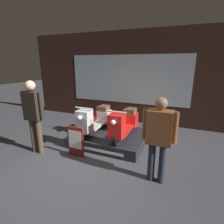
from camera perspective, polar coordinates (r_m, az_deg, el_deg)
ground_plane at (r=4.03m, az=-10.60°, el=-16.46°), size 30.00×30.00×0.00m
shop_wall_back at (r=6.40m, az=4.96°, el=11.02°), size 7.90×0.09×3.20m
display_platform at (r=4.87m, az=-0.77°, el=-8.38°), size 1.89×1.52×0.27m
scooter_display_left at (r=4.88m, az=-5.35°, el=-2.45°), size 0.47×1.62×0.82m
scooter_display_right at (r=4.56m, az=4.17°, el=-3.74°), size 0.47×1.62×0.82m
scooter_backrow_0 at (r=5.89m, az=-5.90°, el=-1.96°), size 0.47×1.62×0.82m
scooter_backrow_1 at (r=5.51m, az=3.30°, el=-3.18°), size 0.47×1.62×0.82m
person_left_browsing at (r=4.44m, az=-24.27°, el=0.11°), size 0.58×0.23×1.75m
person_right_browsing at (r=3.16m, az=15.09°, el=-7.07°), size 0.59×0.24×1.59m
price_sign_board at (r=4.19m, az=-11.81°, el=-9.40°), size 0.41×0.04×0.73m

